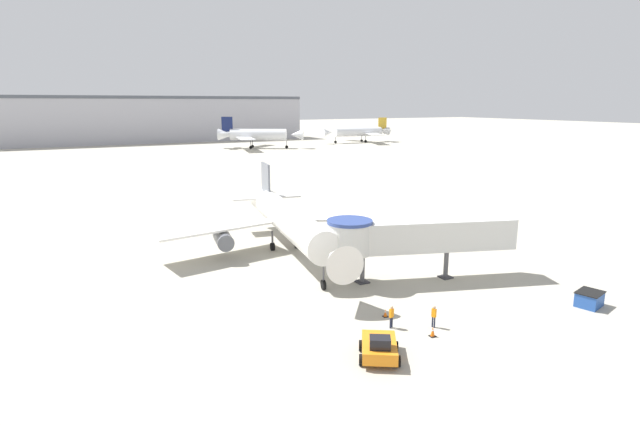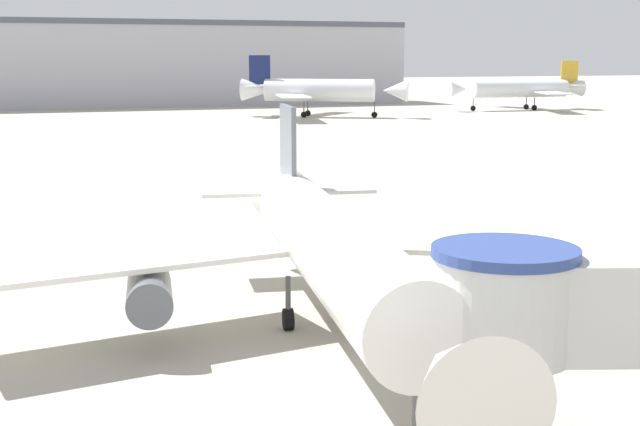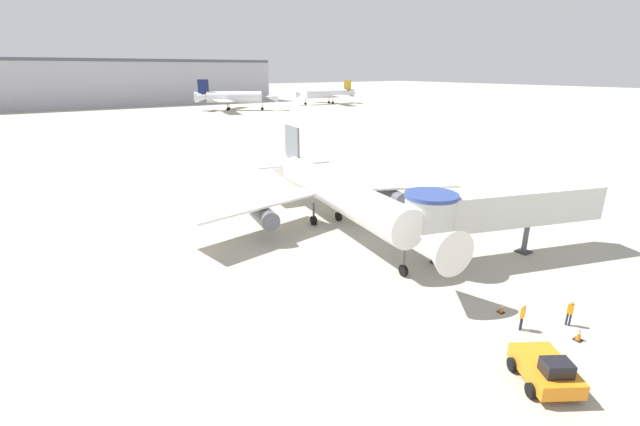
# 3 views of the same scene
# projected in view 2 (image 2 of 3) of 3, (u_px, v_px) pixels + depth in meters

# --- Properties ---
(ground_plane) EXTENTS (800.00, 800.00, 0.00)m
(ground_plane) POSITION_uv_depth(u_px,v_px,m) (338.00, 365.00, 32.58)
(ground_plane) COLOR #A8A393
(main_airplane) EXTENTS (29.46, 29.94, 8.73)m
(main_airplane) POSITION_uv_depth(u_px,v_px,m) (331.00, 250.00, 34.54)
(main_airplane) COLOR white
(main_airplane) RESTS_ON ground_plane
(traffic_cone_starboard_wing) EXTENTS (0.36, 0.36, 0.61)m
(traffic_cone_starboard_wing) POSITION_uv_depth(u_px,v_px,m) (623.00, 329.00, 35.94)
(traffic_cone_starboard_wing) COLOR black
(traffic_cone_starboard_wing) RESTS_ON ground_plane
(background_jet_navy_tail) EXTENTS (29.09, 30.94, 11.28)m
(background_jet_navy_tail) POSITION_uv_depth(u_px,v_px,m) (316.00, 90.00, 163.57)
(background_jet_navy_tail) COLOR silver
(background_jet_navy_tail) RESTS_ON ground_plane
(background_jet_gold_tail) EXTENTS (31.02, 31.07, 10.13)m
(background_jet_gold_tail) POSITION_uv_depth(u_px,v_px,m) (522.00, 89.00, 184.94)
(background_jet_gold_tail) COLOR silver
(background_jet_gold_tail) RESTS_ON ground_plane
(terminal_building) EXTENTS (143.21, 19.19, 18.95)m
(terminal_building) POSITION_uv_depth(u_px,v_px,m) (90.00, 64.00, 195.89)
(terminal_building) COLOR #A8A8B2
(terminal_building) RESTS_ON ground_plane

